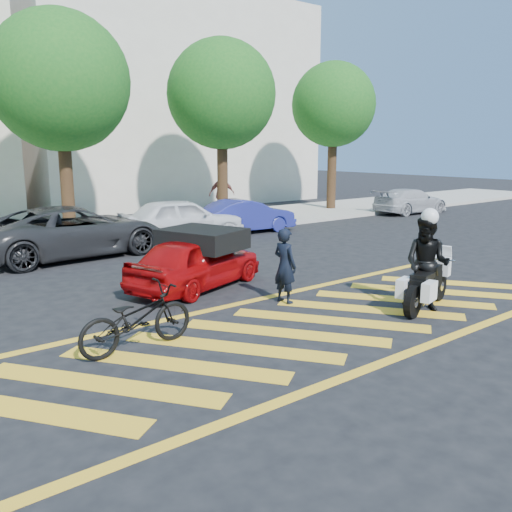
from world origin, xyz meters
TOP-DOWN VIEW (x-y plane):
  - ground at (0.00, 0.00)m, footprint 90.00×90.00m
  - sidewalk at (0.00, 12.00)m, footprint 60.00×5.00m
  - crosswalk at (-0.04, 0.00)m, footprint 12.33×4.00m
  - building_right at (9.00, 21.00)m, footprint 16.00×8.00m
  - tree_center at (0.13, 12.06)m, footprint 4.60×4.60m
  - tree_right at (6.63, 12.06)m, footprint 4.40×4.40m
  - tree_far_right at (13.13, 12.06)m, footprint 4.00×4.00m
  - officer_bike at (0.63, 1.40)m, footprint 0.42×0.59m
  - bicycle at (-2.93, 0.87)m, footprint 2.00×0.81m
  - police_motorcycle at (2.50, -0.67)m, footprint 2.05×0.93m
  - officer_moto at (2.49, -0.66)m, footprint 0.91×1.05m
  - red_convertible at (-0.17, 3.50)m, footprint 3.85×2.54m
  - parked_mid_left at (-1.02, 8.74)m, footprint 5.48×2.79m
  - parked_mid_right at (2.85, 9.20)m, footprint 4.45×2.28m
  - parked_right at (5.57, 9.20)m, footprint 3.85×1.65m
  - parked_far_right at (15.30, 8.99)m, footprint 4.14×1.89m
  - pedestrian_right at (6.89, 12.64)m, footprint 1.23×0.81m

SIDE VIEW (x-z plane):
  - ground at x=0.00m, z-range 0.00..0.00m
  - crosswalk at x=-0.04m, z-range 0.00..0.01m
  - sidewalk at x=0.00m, z-range 0.00..0.15m
  - police_motorcycle at x=2.50m, z-range 0.04..0.96m
  - bicycle at x=-2.93m, z-range 0.00..1.03m
  - parked_far_right at x=15.30m, z-range 0.00..1.18m
  - red_convertible at x=-0.17m, z-range 0.00..1.22m
  - parked_right at x=5.57m, z-range 0.00..1.24m
  - parked_mid_right at x=2.85m, z-range 0.00..1.45m
  - parked_mid_left at x=-1.02m, z-range 0.00..1.48m
  - officer_bike at x=0.63m, z-range 0.00..1.55m
  - officer_moto at x=2.49m, z-range 0.00..1.85m
  - pedestrian_right at x=6.89m, z-range 0.15..2.09m
  - tree_far_right at x=13.13m, z-range 1.39..8.49m
  - tree_right at x=6.63m, z-range 1.34..8.75m
  - tree_center at x=0.13m, z-range 1.31..8.88m
  - building_right at x=9.00m, z-range 0.00..11.00m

